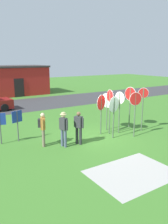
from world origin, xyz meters
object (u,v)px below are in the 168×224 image
Objects in this scene: stop_sign_rear_right at (110,104)px; stop_sign_leaning_right at (120,105)px; stop_sign_leaning_left at (107,105)px; info_panel_middle at (0,123)px; stop_sign_nearest at (135,107)px; info_panel_leftmost at (17,121)px; stop_sign_tallest at (114,110)px; person_in_teal at (79,126)px; stop_sign_far_back at (143,103)px; stop_sign_center_cluster at (101,107)px; person_in_dark_shirt at (64,127)px; person_near_signs at (43,127)px; stop_sign_rear_left at (130,100)px.

stop_sign_leaning_right is at bearing -19.33° from stop_sign_rear_right.
stop_sign_leaning_left reaches higher than info_panel_middle.
info_panel_leftmost is (-5.64, 2.73, -0.57)m from stop_sign_nearest.
stop_sign_tallest is 1.41× the size of info_panel_leftmost.
person_in_teal is (-2.65, -1.09, -0.62)m from stop_sign_leaning_left.
stop_sign_far_back is at bearing -14.96° from stop_sign_leaning_right.
stop_sign_center_cluster is at bearing 135.00° from stop_sign_nearest.
stop_sign_leaning_left is 2.93m from person_in_teal.
stop_sign_leaning_left is 3.63m from person_in_dark_shirt.
stop_sign_leaning_right is 0.97m from stop_sign_tallest.
stop_sign_nearest is 3.34m from person_in_teal.
person_near_signs is at bearing -57.69° from info_panel_leftmost.
stop_sign_leaning_right is 4.57m from person_near_signs.
stop_sign_leaning_left reaches higher than person_in_dark_shirt.
person_in_dark_shirt is (-2.67, -0.54, -0.60)m from stop_sign_center_cluster.
stop_sign_far_back is 0.92m from stop_sign_rear_left.
info_panel_leftmost is at bearing 122.31° from person_near_signs.
stop_sign_tallest is at bearing -154.90° from stop_sign_rear_left.
info_panel_middle is at bearing 156.64° from stop_sign_nearest.
stop_sign_tallest reaches higher than stop_sign_center_cluster.
stop_sign_rear_right is at bearing 5.98° from person_in_dark_shirt.
stop_sign_center_cluster is at bearing 155.38° from stop_sign_rear_right.
info_panel_leftmost is at bearing 168.88° from stop_sign_rear_left.
stop_sign_leaning_right is at bearing -17.02° from info_panel_middle.
person_in_teal is (1.62, -0.74, -0.03)m from person_near_signs.
person_near_signs is at bearing 171.55° from stop_sign_far_back.
stop_sign_leaning_right is 1.44× the size of person_near_signs.
info_panel_middle is (-6.19, 1.89, -0.54)m from stop_sign_leaning_right.
stop_sign_leaning_left is (-0.54, 1.76, -0.13)m from stop_sign_nearest.
stop_sign_nearest reaches higher than person_in_dark_shirt.
stop_sign_leaning_left is at bearing 107.01° from stop_sign_nearest.
stop_sign_tallest is (-0.83, -0.49, -0.05)m from stop_sign_leaning_right.
stop_sign_center_cluster is 1.32× the size of person_in_dark_shirt.
stop_sign_nearest is at bearing -52.12° from stop_sign_rear_right.
info_panel_leftmost is (-6.65, 1.31, -0.65)m from stop_sign_rear_left.
info_panel_leftmost is at bearing 130.36° from person_in_dark_shirt.
stop_sign_tallest reaches higher than person_near_signs.
stop_sign_nearest reaches higher than stop_sign_leaning_left.
stop_sign_nearest reaches higher than info_panel_middle.
stop_sign_rear_right reaches higher than info_panel_leftmost.
stop_sign_leaning_right reaches higher than stop_sign_leaning_left.
stop_sign_leaning_right is at bearing 108.72° from stop_sign_nearest.
stop_sign_nearest reaches higher than stop_sign_center_cluster.
person_in_dark_shirt is at bearing -177.91° from stop_sign_leaning_right.
info_panel_leftmost is at bearing 161.87° from stop_sign_center_cluster.
stop_sign_nearest is at bearing -45.00° from stop_sign_center_cluster.
person_near_signs is at bearing -179.80° from stop_sign_rear_left.
stop_sign_tallest is at bearing -15.04° from person_near_signs.
stop_sign_rear_right is 1.12× the size of stop_sign_center_cluster.
stop_sign_rear_right is 3.23m from person_in_dark_shirt.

